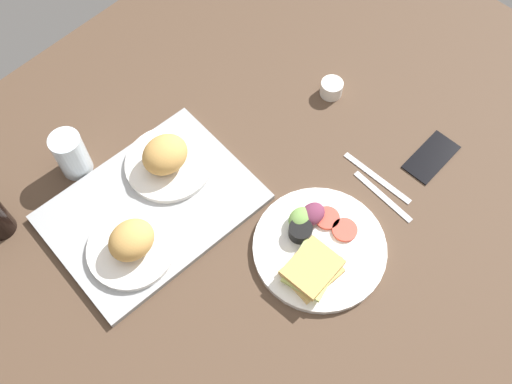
{
  "coord_description": "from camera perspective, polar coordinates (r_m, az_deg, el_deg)",
  "views": [
    {
      "loc": [
        -42.67,
        -39.66,
        117.52
      ],
      "look_at": [
        2.0,
        3.0,
        4.0
      ],
      "focal_mm": 40.73,
      "sensor_mm": 36.0,
      "label": 1
    }
  ],
  "objects": [
    {
      "name": "ground_plane",
      "position": [
        1.33,
        0.34,
        -2.47
      ],
      "size": [
        190.0,
        150.0,
        3.0
      ],
      "primitive_type": "cube",
      "color": "#4C3828"
    },
    {
      "name": "serving_tray",
      "position": [
        1.33,
        -10.18,
        -1.5
      ],
      "size": [
        47.48,
        36.47,
        1.6
      ],
      "primitive_type": "cube",
      "rotation": [
        0.0,
        0.0,
        -0.08
      ],
      "color": "#9EA0A3",
      "rests_on": "ground_plane"
    },
    {
      "name": "bread_plate_near",
      "position": [
        1.26,
        -12.14,
        -5.0
      ],
      "size": [
        19.04,
        19.04,
        8.31
      ],
      "color": "white",
      "rests_on": "serving_tray"
    },
    {
      "name": "bread_plate_far",
      "position": [
        1.34,
        -8.76,
        3.27
      ],
      "size": [
        20.35,
        20.35,
        8.83
      ],
      "color": "white",
      "rests_on": "serving_tray"
    },
    {
      "name": "plate_with_salad",
      "position": [
        1.27,
        5.96,
        -5.4
      ],
      "size": [
        29.19,
        29.19,
        5.4
      ],
      "color": "white",
      "rests_on": "ground_plane"
    },
    {
      "name": "drinking_glass",
      "position": [
        1.38,
        -17.7,
        3.55
      ],
      "size": [
        7.2,
        7.2,
        11.93
      ],
      "primitive_type": "cylinder",
      "color": "silver",
      "rests_on": "ground_plane"
    },
    {
      "name": "espresso_cup",
      "position": [
        1.49,
        7.43,
        10.07
      ],
      "size": [
        5.6,
        5.6,
        4.0
      ],
      "primitive_type": "cylinder",
      "color": "silver",
      "rests_on": "ground_plane"
    },
    {
      "name": "fork",
      "position": [
        1.36,
        12.34,
        -0.4
      ],
      "size": [
        2.71,
        17.06,
        0.5
      ],
      "primitive_type": "cube",
      "rotation": [
        0.0,
        0.0,
        1.49
      ],
      "color": "#B7B7BC",
      "rests_on": "ground_plane"
    },
    {
      "name": "knife",
      "position": [
        1.38,
        11.8,
        1.4
      ],
      "size": [
        1.48,
        19.01,
        0.5
      ],
      "primitive_type": "cube",
      "rotation": [
        0.0,
        0.0,
        1.58
      ],
      "color": "#B7B7BC",
      "rests_on": "ground_plane"
    },
    {
      "name": "cell_phone",
      "position": [
        1.44,
        16.85,
        3.34
      ],
      "size": [
        14.42,
        7.24,
        0.8
      ],
      "primitive_type": "cube",
      "rotation": [
        0.0,
        0.0,
        0.0
      ],
      "color": "black",
      "rests_on": "ground_plane"
    }
  ]
}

